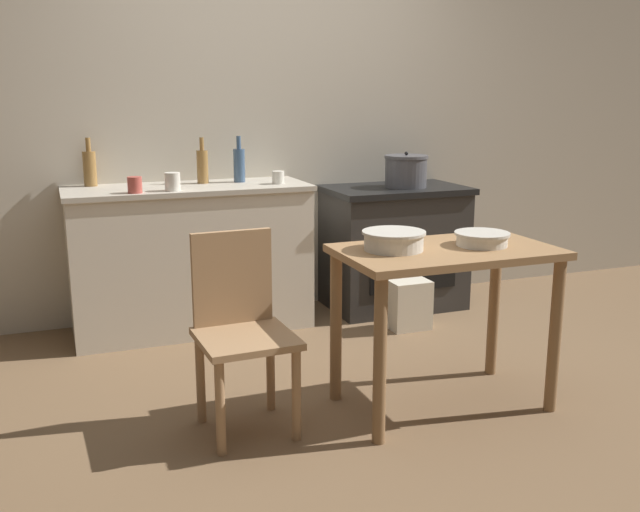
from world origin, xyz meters
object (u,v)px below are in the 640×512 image
Objects in this scene: stock_pot at (406,171)px; cup_center_right at (135,185)px; work_table at (445,277)px; bottle_mid_left at (202,166)px; flour_sack at (409,305)px; bottle_left at (90,167)px; chair at (241,325)px; mixing_bowl_small at (394,239)px; mixing_bowl_large at (482,238)px; stove at (394,247)px; bottle_far_left at (239,164)px; cup_center_left at (278,177)px; cup_center at (173,182)px.

cup_center_right is at bearing -175.39° from stock_pot.
work_table is 3.47× the size of bottle_mid_left.
bottle_left is (-1.81, 0.70, 0.85)m from flour_sack.
chair reaches higher than mixing_bowl_small.
mixing_bowl_large is (-0.39, -1.50, -0.14)m from stock_pot.
chair reaches higher than stove.
bottle_far_left is at bearing -4.54° from bottle_mid_left.
bottle_mid_left reaches higher than mixing_bowl_small.
mixing_bowl_large is (1.11, -0.15, 0.33)m from chair.
bottle_mid_left is (0.66, -0.11, -0.00)m from bottle_left.
mixing_bowl_large is (0.18, -0.01, 0.17)m from work_table.
flour_sack is at bearing -29.16° from cup_center_left.
cup_center is at bearing -150.26° from bottle_far_left.
work_table is 3.17× the size of flour_sack.
mixing_bowl_large reaches higher than work_table.
chair is at bearing 172.46° from mixing_bowl_large.
bottle_left is 0.58m from cup_center.
mixing_bowl_small is 1.61m from bottle_far_left.
cup_center is (-1.56, -0.13, 0.01)m from stock_pot.
cup_center is at bearing 130.70° from mixing_bowl_large.
bottle_far_left is at bearing 108.27° from work_table.
work_table reaches higher than flour_sack.
cup_center is at bearing -42.56° from bottle_left.
mixing_bowl_large is 3.22× the size of cup_center_left.
bottle_mid_left is at bearing 50.37° from cup_center.
bottle_left is 0.67m from bottle_mid_left.
mixing_bowl_small is (-0.24, 0.05, 0.19)m from work_table.
bottle_left reaches higher than cup_center_left.
work_table is 1.84m from cup_center_right.
bottle_left is (-0.89, 0.13, 0.00)m from bottle_far_left.
stove is 1.71m from mixing_bowl_small.
cup_center is (-0.07, 1.22, 0.49)m from chair.
cup_center_left reaches higher than mixing_bowl_small.
work_table is 1.85m from bottle_mid_left.
mixing_bowl_large is 1.81m from cup_center.
work_table is at bearing -110.90° from stock_pot.
flour_sack is at bearing -104.96° from stove.
chair is at bearing -138.00° from stock_pot.
flour_sack is (1.31, 0.91, -0.31)m from chair.
work_table is 3.44× the size of mixing_bowl_small.
cup_center_left reaches higher than flour_sack.
bottle_far_left is at bearing 22.49° from cup_center_right.
cup_center_right is (-1.78, -0.14, 0.01)m from stock_pot.
stove is 3.21× the size of stock_pot.
mixing_bowl_small is at bearing 168.12° from work_table.
cup_center_right is (-1.21, 1.34, 0.32)m from work_table.
stock_pot reaches higher than mixing_bowl_small.
bottle_left is (-0.49, 1.61, 0.55)m from chair.
mixing_bowl_large is at bearing -44.21° from cup_center_right.
flour_sack is 1.35m from mixing_bowl_small.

